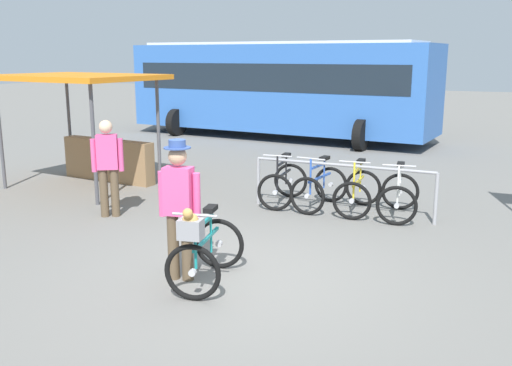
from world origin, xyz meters
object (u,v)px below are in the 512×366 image
Objects in this scene: featured_bicycle at (203,248)px; bus_distant at (279,84)px; racked_bike_blue at (319,188)px; person_with_featured_bike at (179,204)px; racked_bike_yellow at (358,192)px; pedestrian_with_backpack at (108,162)px; racked_bike_white at (399,196)px; market_stall at (92,118)px; racked_bike_black at (283,184)px.

bus_distant reaches higher than featured_bicycle.
racked_bike_blue is 0.69× the size of person_with_featured_bike.
pedestrian_with_backpack is at bearing -154.15° from racked_bike_yellow.
racked_bike_yellow is 0.70m from racked_bike_white.
person_with_featured_bike is at bearing -41.88° from market_stall.
racked_bike_yellow is 0.34× the size of market_stall.
racked_bike_black is 0.97× the size of racked_bike_blue.
pedestrian_with_backpack is (-4.52, -1.82, 0.57)m from racked_bike_white.
featured_bicycle is (-0.92, -3.95, 0.12)m from racked_bike_yellow.
pedestrian_with_backpack is (-2.90, 2.10, 0.45)m from featured_bicycle.
featured_bicycle is at bearing -73.39° from bus_distant.
bus_distant is (-3.22, 11.94, 0.79)m from person_with_featured_bike.
featured_bicycle is (-1.62, -3.92, 0.12)m from racked_bike_white.
racked_bike_white is at bearing -2.52° from racked_bike_black.
bus_distant reaches higher than racked_bike_white.
bus_distant is at bearing 106.61° from featured_bicycle.
featured_bicycle is at bearing -83.17° from racked_bike_black.
racked_bike_blue is 1.40m from racked_bike_white.
racked_bike_yellow is 0.11× the size of bus_distant.
bus_distant reaches higher than person_with_featured_bike.
racked_bike_yellow is at bearing -2.52° from racked_bike_black.
racked_bike_white is at bearing -0.93° from market_stall.
racked_bike_white is at bearing -2.52° from racked_bike_blue.
racked_bike_white is 0.35× the size of market_stall.
person_with_featured_bike is 1.05× the size of pedestrian_with_backpack.
market_stall is (-4.73, 4.02, 0.91)m from featured_bicycle.
featured_bicycle is 0.72× the size of person_with_featured_bike.
racked_bike_yellow is 5.74m from market_stall.
bus_distant is 8.12m from market_stall.
pedestrian_with_backpack is 10.02m from bus_distant.
market_stall is at bearing 133.53° from pedestrian_with_backpack.
bus_distant reaches higher than racked_bike_blue.
bus_distant reaches higher than racked_bike_black.
racked_bike_white is 9.76m from bus_distant.
racked_bike_blue is 9.04m from bus_distant.
racked_bike_blue is at bearing 177.48° from racked_bike_yellow.
racked_bike_yellow is at bearing -0.73° from market_stall.
pedestrian_with_backpack is at bearing -141.71° from racked_bike_black.
bus_distant is (-4.51, 8.11, 1.37)m from racked_bike_yellow.
featured_bicycle is 0.37× the size of market_stall.
racked_bike_blue is 3.99m from featured_bicycle.
bus_distant is (-0.69, 9.96, 0.80)m from pedestrian_with_backpack.
market_stall is at bearing 139.64° from featured_bicycle.
racked_bike_yellow is at bearing -60.89° from bus_distant.
racked_bike_yellow is 0.69× the size of pedestrian_with_backpack.
person_with_featured_bike is at bearing -38.10° from pedestrian_with_backpack.
racked_bike_white is at bearing 62.37° from person_with_featured_bike.
person_with_featured_bike is (-1.99, -3.81, 0.58)m from racked_bike_white.
featured_bicycle is 0.12× the size of bus_distant.
racked_bike_black is 4.37m from market_stall.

